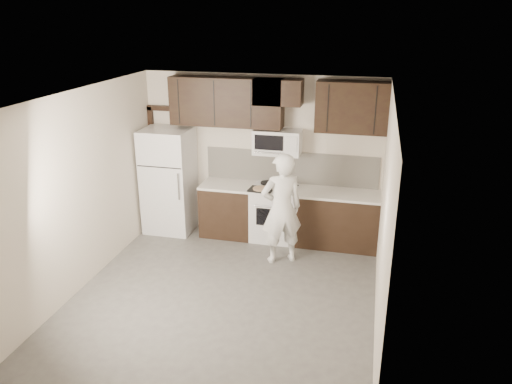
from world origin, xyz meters
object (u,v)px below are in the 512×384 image
at_px(microwave, 277,142).
at_px(person, 282,209).
at_px(refrigerator, 169,181).
at_px(stove, 275,213).

distance_m(microwave, person, 1.22).
relative_size(refrigerator, person, 1.04).
bearing_deg(person, stove, -99.52).
distance_m(refrigerator, person, 2.23).
height_order(refrigerator, person, refrigerator).
xyz_separation_m(stove, person, (0.25, -0.77, 0.40)).
xyz_separation_m(microwave, refrigerator, (-1.85, -0.17, -0.75)).
distance_m(stove, person, 0.91).
relative_size(stove, refrigerator, 0.52).
relative_size(stove, microwave, 1.24).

